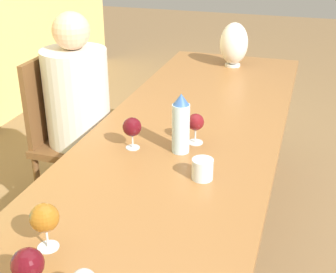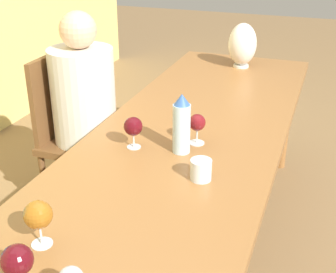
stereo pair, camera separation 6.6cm
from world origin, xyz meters
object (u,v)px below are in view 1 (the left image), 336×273
object	(u,v)px
water_bottle	(181,124)
person_far	(81,113)
water_tumbler	(202,169)
wine_glass_0	(45,218)
vase	(234,44)
wine_glass_3	(196,123)
chair_far	(69,132)
wine_glass_6	(132,127)
wine_glass_4	(28,265)

from	to	relation	value
water_bottle	person_far	world-z (taller)	person_far
water_bottle	water_tumbler	world-z (taller)	water_bottle
wine_glass_0	water_bottle	bearing A→B (deg)	-15.59
water_tumbler	vase	size ratio (longest dim) A/B	0.28
wine_glass_3	chair_far	world-z (taller)	chair_far
water_bottle	vase	bearing A→B (deg)	0.62
water_tumbler	chair_far	xyz separation A→B (m)	(0.69, 0.94, -0.29)
wine_glass_6	person_far	bearing A→B (deg)	44.25
wine_glass_0	wine_glass_6	world-z (taller)	wine_glass_0
water_tumbler	person_far	world-z (taller)	person_far
wine_glass_0	person_far	distance (m)	1.33
water_tumbler	vase	xyz separation A→B (m)	(1.44, 0.15, 0.10)
vase	person_far	size ratio (longest dim) A/B	0.23
wine_glass_3	person_far	bearing A→B (deg)	61.47
wine_glass_3	person_far	distance (m)	0.88
wine_glass_0	wine_glass_6	size ratio (longest dim) A/B	1.08
water_bottle	wine_glass_0	world-z (taller)	water_bottle
water_tumbler	wine_glass_3	world-z (taller)	wine_glass_3
vase	wine_glass_4	xyz separation A→B (m)	(-2.14, 0.11, -0.04)
wine_glass_4	person_far	world-z (taller)	person_far
wine_glass_4	wine_glass_6	xyz separation A→B (m)	(0.86, 0.07, -0.01)
wine_glass_3	chair_far	distance (m)	1.00
wine_glass_0	person_far	size ratio (longest dim) A/B	0.12
water_bottle	wine_glass_3	bearing A→B (deg)	-21.00
water_tumbler	wine_glass_6	xyz separation A→B (m)	(0.16, 0.33, 0.05)
water_bottle	vase	xyz separation A→B (m)	(1.25, 0.01, 0.02)
wine_glass_3	wine_glass_4	bearing A→B (deg)	170.49
wine_glass_0	wine_glass_6	distance (m)	0.67
water_bottle	wine_glass_0	xyz separation A→B (m)	(-0.70, 0.20, -0.02)
water_bottle	wine_glass_6	bearing A→B (deg)	98.48
water_tumbler	vase	bearing A→B (deg)	5.93
water_tumbler	wine_glass_3	xyz separation A→B (m)	(0.28, 0.10, 0.05)
water_bottle	water_tumbler	distance (m)	0.24
water_tumbler	wine_glass_6	world-z (taller)	wine_glass_6
vase	wine_glass_3	bearing A→B (deg)	-177.51
water_tumbler	wine_glass_3	bearing A→B (deg)	19.39
wine_glass_0	water_tumbler	bearing A→B (deg)	-32.70
water_bottle	wine_glass_0	size ratio (longest dim) A/B	1.71
water_bottle	wine_glass_3	size ratio (longest dim) A/B	1.90
water_tumbler	wine_glass_0	size ratio (longest dim) A/B	0.54
wine_glass_6	chair_far	xyz separation A→B (m)	(0.54, 0.61, -0.34)
person_far	vase	bearing A→B (deg)	-43.43
chair_far	wine_glass_4	bearing A→B (deg)	-154.09
water_tumbler	wine_glass_3	distance (m)	0.30
wine_glass_0	person_far	world-z (taller)	person_far
water_tumbler	person_far	xyz separation A→B (m)	(0.69, 0.85, -0.15)
water_bottle	wine_glass_4	world-z (taller)	water_bottle
water_tumbler	wine_glass_6	size ratio (longest dim) A/B	0.59
wine_glass_3	wine_glass_4	size ratio (longest dim) A/B	0.87
wine_glass_0	wine_glass_4	size ratio (longest dim) A/B	0.97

